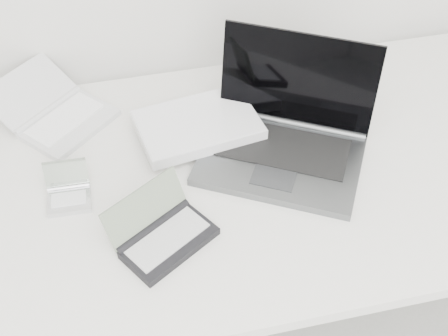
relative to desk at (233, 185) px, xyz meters
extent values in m
cube|color=white|center=(0.00, 0.00, 0.03)|extent=(1.60, 0.80, 0.03)
cylinder|color=silver|center=(0.75, 0.35, -0.33)|extent=(0.04, 0.04, 0.70)
cube|color=#5A5D60|center=(0.11, 0.00, 0.06)|extent=(0.44, 0.40, 0.02)
cube|color=black|center=(0.13, 0.03, 0.07)|extent=(0.33, 0.27, 0.00)
cube|color=black|center=(0.19, 0.13, 0.18)|extent=(0.34, 0.23, 0.23)
cylinder|color=#5A5D60|center=(0.17, 0.11, 0.07)|extent=(0.32, 0.20, 0.02)
cube|color=#35373A|center=(0.08, -0.06, 0.07)|extent=(0.11, 0.10, 0.00)
cube|color=silver|center=(-0.05, 0.14, 0.08)|extent=(0.31, 0.23, 0.03)
cube|color=white|center=(-0.05, 0.14, 0.10)|extent=(0.30, 0.22, 0.00)
cube|color=silver|center=(-0.35, 0.24, 0.05)|extent=(0.26, 0.25, 0.02)
cube|color=white|center=(-0.36, 0.25, 0.06)|extent=(0.20, 0.19, 0.00)
cube|color=silver|center=(-0.44, 0.34, 0.09)|extent=(0.24, 0.23, 0.07)
cylinder|color=silver|center=(-0.40, 0.29, 0.06)|extent=(0.17, 0.15, 0.02)
cube|color=silver|center=(-0.37, -0.01, 0.05)|extent=(0.10, 0.08, 0.01)
cube|color=silver|center=(-0.37, -0.01, 0.06)|extent=(0.08, 0.04, 0.00)
cube|color=#98A698|center=(-0.37, 0.04, 0.09)|extent=(0.09, 0.03, 0.06)
cylinder|color=silver|center=(-0.37, 0.02, 0.06)|extent=(0.09, 0.02, 0.01)
cube|color=black|center=(-0.17, -0.18, 0.06)|extent=(0.22, 0.19, 0.02)
cube|color=#A7A7A7|center=(-0.18, -0.17, 0.07)|extent=(0.18, 0.15, 0.00)
cube|color=gray|center=(-0.21, -0.11, 0.11)|extent=(0.18, 0.14, 0.08)
cylinder|color=black|center=(-0.20, -0.13, 0.06)|extent=(0.17, 0.12, 0.02)
camera|label=1|loc=(-0.24, -0.95, 1.08)|focal=50.00mm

